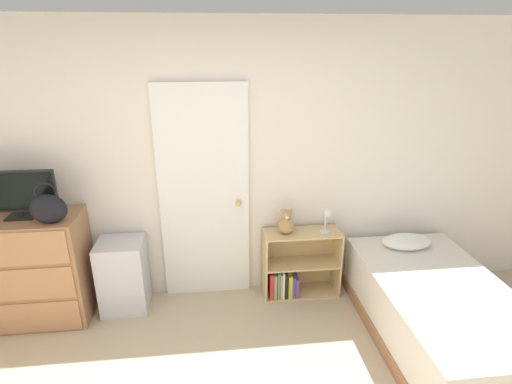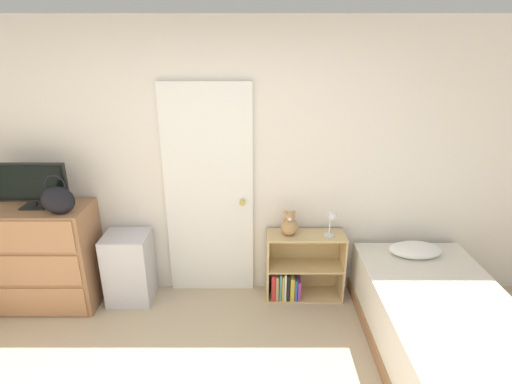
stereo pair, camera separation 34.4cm
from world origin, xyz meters
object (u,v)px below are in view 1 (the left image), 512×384
tv (17,193)px  bed (438,312)px  handbag (48,209)px  desk_lamp (328,216)px  teddy_bear (286,223)px  bookshelf (295,269)px  dresser (34,269)px  storage_bin (123,275)px

tv → bed: (3.37, -0.67, -0.93)m
handbag → desk_lamp: (2.33, 0.21, -0.27)m
teddy_bear → bookshelf: bearing=2.9°
handbag → desk_lamp: handbag is taller
teddy_bear → bed: size_ratio=0.13×
bookshelf → dresser: bearing=-177.3°
bed → bookshelf: bearing=143.4°
tv → storage_bin: size_ratio=0.92×
teddy_bear → bed: bearing=-34.0°
tv → bed: 3.56m
handbag → desk_lamp: 2.35m
tv → dresser: bearing=-62.4°
storage_bin → bed: storage_bin is taller
tv → desk_lamp: 2.64m
storage_bin → desk_lamp: bearing=0.1°
desk_lamp → handbag: bearing=-174.9°
handbag → teddy_bear: (1.95, 0.24, -0.34)m
tv → teddy_bear: tv is taller
bed → handbag: bearing=170.4°
dresser → bed: dresser is taller
desk_lamp → bed: desk_lamp is taller
handbag → bookshelf: 2.23m
bookshelf → teddy_bear: size_ratio=3.00×
storage_bin → bed: size_ratio=0.37×
desk_lamp → bed: 1.20m
bookshelf → desk_lamp: bearing=-8.6°
dresser → bed: 3.44m
teddy_bear → handbag: bearing=-172.9°
tv → storage_bin: tv is taller
tv → bookshelf: size_ratio=0.86×
dresser → storage_bin: (0.73, 0.06, -0.15)m
tv → handbag: (0.28, -0.15, -0.08)m
tv → teddy_bear: (2.23, 0.10, -0.42)m
dresser → desk_lamp: bearing=1.4°
bookshelf → bed: bookshelf is taller
dresser → tv: tv is taller
storage_bin → teddy_bear: (1.50, 0.04, 0.43)m
dresser → teddy_bear: size_ratio=4.05×
dresser → tv: bearing=117.6°
desk_lamp → tv: bearing=-178.7°
dresser → handbag: 0.69m
dresser → handbag: size_ratio=2.85×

